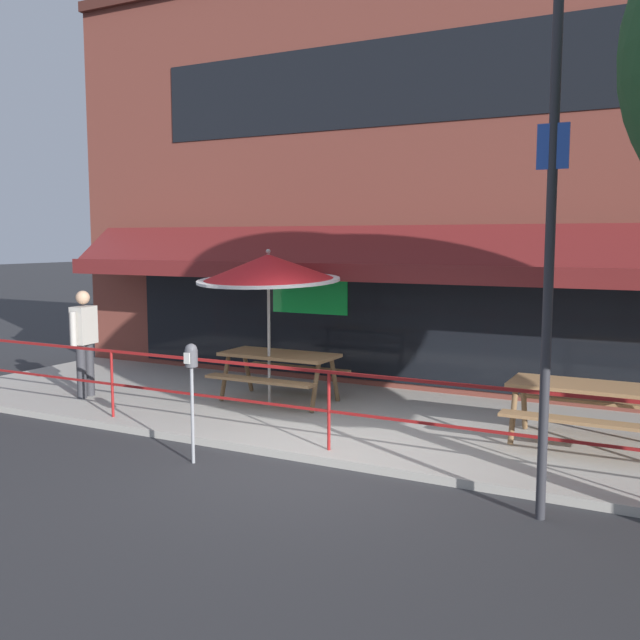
{
  "coord_description": "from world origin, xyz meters",
  "views": [
    {
      "loc": [
        3.77,
        -7.13,
        2.62
      ],
      "look_at": [
        -0.8,
        1.6,
        1.5
      ],
      "focal_mm": 40.0,
      "sensor_mm": 36.0,
      "label": 1
    }
  ],
  "objects_px": {
    "picnic_table_left": "(279,363)",
    "parking_meter_near": "(191,367)",
    "street_sign_pole": "(549,259)",
    "picnic_table_centre": "(586,397)",
    "patio_umbrella_left": "(268,269)",
    "pedestrian_walking": "(84,338)"
  },
  "relations": [
    {
      "from": "picnic_table_centre",
      "to": "pedestrian_walking",
      "type": "distance_m",
      "value": 7.53
    },
    {
      "from": "pedestrian_walking",
      "to": "street_sign_pole",
      "type": "relative_size",
      "value": 0.36
    },
    {
      "from": "patio_umbrella_left",
      "to": "pedestrian_walking",
      "type": "relative_size",
      "value": 1.39
    },
    {
      "from": "picnic_table_centre",
      "to": "patio_umbrella_left",
      "type": "height_order",
      "value": "patio_umbrella_left"
    },
    {
      "from": "street_sign_pole",
      "to": "pedestrian_walking",
      "type": "bearing_deg",
      "value": 168.22
    },
    {
      "from": "pedestrian_walking",
      "to": "parking_meter_near",
      "type": "relative_size",
      "value": 1.2
    },
    {
      "from": "patio_umbrella_left",
      "to": "pedestrian_walking",
      "type": "distance_m",
      "value": 3.26
    },
    {
      "from": "street_sign_pole",
      "to": "picnic_table_centre",
      "type": "bearing_deg",
      "value": 87.98
    },
    {
      "from": "pedestrian_walking",
      "to": "picnic_table_left",
      "type": "bearing_deg",
      "value": 21.08
    },
    {
      "from": "pedestrian_walking",
      "to": "parking_meter_near",
      "type": "distance_m",
      "value": 3.85
    },
    {
      "from": "parking_meter_near",
      "to": "patio_umbrella_left",
      "type": "bearing_deg",
      "value": 101.39
    },
    {
      "from": "picnic_table_left",
      "to": "parking_meter_near",
      "type": "relative_size",
      "value": 1.27
    },
    {
      "from": "picnic_table_centre",
      "to": "parking_meter_near",
      "type": "height_order",
      "value": "parking_meter_near"
    },
    {
      "from": "picnic_table_left",
      "to": "pedestrian_walking",
      "type": "height_order",
      "value": "pedestrian_walking"
    },
    {
      "from": "parking_meter_near",
      "to": "picnic_table_left",
      "type": "bearing_deg",
      "value": 100.22
    },
    {
      "from": "pedestrian_walking",
      "to": "street_sign_pole",
      "type": "xyz_separation_m",
      "value": [
        7.39,
        -1.54,
        1.39
      ]
    },
    {
      "from": "picnic_table_left",
      "to": "picnic_table_centre",
      "type": "distance_m",
      "value": 4.55
    },
    {
      "from": "patio_umbrella_left",
      "to": "pedestrian_walking",
      "type": "height_order",
      "value": "patio_umbrella_left"
    },
    {
      "from": "picnic_table_left",
      "to": "street_sign_pole",
      "type": "distance_m",
      "value": 5.48
    },
    {
      "from": "picnic_table_centre",
      "to": "pedestrian_walking",
      "type": "xyz_separation_m",
      "value": [
        -7.48,
        -0.82,
        0.35
      ]
    },
    {
      "from": "picnic_table_centre",
      "to": "street_sign_pole",
      "type": "bearing_deg",
      "value": -92.02
    },
    {
      "from": "picnic_table_left",
      "to": "parking_meter_near",
      "type": "distance_m",
      "value": 2.92
    }
  ]
}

